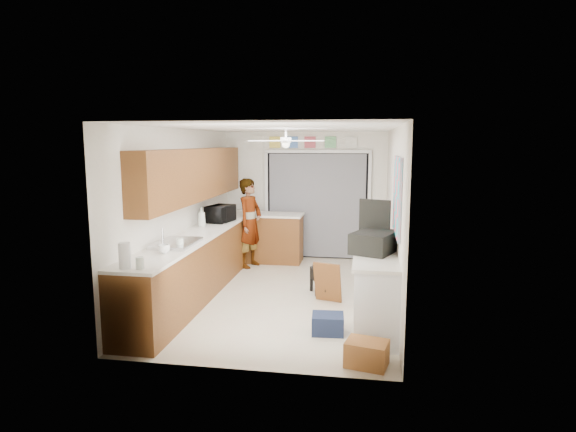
{
  "coord_description": "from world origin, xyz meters",
  "views": [
    {
      "loc": [
        1.2,
        -6.98,
        2.29
      ],
      "look_at": [
        0.0,
        0.4,
        1.15
      ],
      "focal_mm": 30.0,
      "sensor_mm": 36.0,
      "label": 1
    }
  ],
  "objects_px": {
    "microwave": "(220,214)",
    "man": "(250,223)",
    "paper_towel_roll": "(125,256)",
    "suitcase": "(374,242)",
    "soap_bottle": "(202,217)",
    "navy_crate": "(328,324)",
    "cup": "(164,249)",
    "cardboard_box": "(367,353)",
    "dog": "(318,280)"
  },
  "relations": [
    {
      "from": "paper_towel_roll",
      "to": "suitcase",
      "type": "height_order",
      "value": "paper_towel_roll"
    },
    {
      "from": "dog",
      "to": "soap_bottle",
      "type": "bearing_deg",
      "value": 148.85
    },
    {
      "from": "microwave",
      "to": "paper_towel_roll",
      "type": "xyz_separation_m",
      "value": [
        -0.1,
        -3.15,
        -0.0
      ]
    },
    {
      "from": "paper_towel_roll",
      "to": "navy_crate",
      "type": "xyz_separation_m",
      "value": [
        2.14,
        0.85,
        -0.97
      ]
    },
    {
      "from": "suitcase",
      "to": "man",
      "type": "bearing_deg",
      "value": 153.31
    },
    {
      "from": "paper_towel_roll",
      "to": "soap_bottle",
      "type": "bearing_deg",
      "value": 91.39
    },
    {
      "from": "microwave",
      "to": "cup",
      "type": "bearing_deg",
      "value": -168.24
    },
    {
      "from": "cup",
      "to": "navy_crate",
      "type": "height_order",
      "value": "cup"
    },
    {
      "from": "suitcase",
      "to": "dog",
      "type": "distance_m",
      "value": 1.65
    },
    {
      "from": "soap_bottle",
      "to": "navy_crate",
      "type": "xyz_separation_m",
      "value": [
        2.21,
        -1.82,
        -0.99
      ]
    },
    {
      "from": "microwave",
      "to": "navy_crate",
      "type": "bearing_deg",
      "value": -127.21
    },
    {
      "from": "navy_crate",
      "to": "man",
      "type": "xyz_separation_m",
      "value": [
        -1.68,
        2.95,
        0.71
      ]
    },
    {
      "from": "soap_bottle",
      "to": "man",
      "type": "xyz_separation_m",
      "value": [
        0.53,
        1.14,
        -0.28
      ]
    },
    {
      "from": "microwave",
      "to": "suitcase",
      "type": "height_order",
      "value": "microwave"
    },
    {
      "from": "paper_towel_roll",
      "to": "cardboard_box",
      "type": "xyz_separation_m",
      "value": [
        2.61,
        0.05,
        -0.95
      ]
    },
    {
      "from": "navy_crate",
      "to": "man",
      "type": "relative_size",
      "value": 0.23
    },
    {
      "from": "microwave",
      "to": "man",
      "type": "relative_size",
      "value": 0.32
    },
    {
      "from": "soap_bottle",
      "to": "man",
      "type": "relative_size",
      "value": 0.2
    },
    {
      "from": "microwave",
      "to": "man",
      "type": "distance_m",
      "value": 0.79
    },
    {
      "from": "soap_bottle",
      "to": "paper_towel_roll",
      "type": "distance_m",
      "value": 2.66
    },
    {
      "from": "suitcase",
      "to": "navy_crate",
      "type": "height_order",
      "value": "suitcase"
    },
    {
      "from": "man",
      "to": "cardboard_box",
      "type": "bearing_deg",
      "value": -132.02
    },
    {
      "from": "soap_bottle",
      "to": "suitcase",
      "type": "xyz_separation_m",
      "value": [
        2.75,
        -1.44,
        -0.03
      ]
    },
    {
      "from": "microwave",
      "to": "dog",
      "type": "bearing_deg",
      "value": -102.12
    },
    {
      "from": "soap_bottle",
      "to": "man",
      "type": "bearing_deg",
      "value": 65.14
    },
    {
      "from": "navy_crate",
      "to": "suitcase",
      "type": "bearing_deg",
      "value": 35.14
    },
    {
      "from": "dog",
      "to": "microwave",
      "type": "bearing_deg",
      "value": 133.68
    },
    {
      "from": "paper_towel_roll",
      "to": "cardboard_box",
      "type": "height_order",
      "value": "paper_towel_roll"
    },
    {
      "from": "cup",
      "to": "dog",
      "type": "xyz_separation_m",
      "value": [
        1.75,
        1.64,
        -0.78
      ]
    },
    {
      "from": "microwave",
      "to": "suitcase",
      "type": "distance_m",
      "value": 3.22
    },
    {
      "from": "microwave",
      "to": "man",
      "type": "bearing_deg",
      "value": -17.77
    },
    {
      "from": "soap_bottle",
      "to": "navy_crate",
      "type": "distance_m",
      "value": 3.03
    },
    {
      "from": "soap_bottle",
      "to": "navy_crate",
      "type": "relative_size",
      "value": 0.85
    },
    {
      "from": "microwave",
      "to": "suitcase",
      "type": "relative_size",
      "value": 0.86
    },
    {
      "from": "paper_towel_roll",
      "to": "dog",
      "type": "relative_size",
      "value": 0.52
    },
    {
      "from": "paper_towel_roll",
      "to": "suitcase",
      "type": "bearing_deg",
      "value": 24.54
    },
    {
      "from": "suitcase",
      "to": "man",
      "type": "relative_size",
      "value": 0.37
    },
    {
      "from": "cardboard_box",
      "to": "dog",
      "type": "height_order",
      "value": "dog"
    },
    {
      "from": "soap_bottle",
      "to": "cardboard_box",
      "type": "relative_size",
      "value": 0.77
    },
    {
      "from": "microwave",
      "to": "cup",
      "type": "relative_size",
      "value": 3.69
    },
    {
      "from": "soap_bottle",
      "to": "suitcase",
      "type": "bearing_deg",
      "value": -27.66
    },
    {
      "from": "man",
      "to": "dog",
      "type": "xyz_separation_m",
      "value": [
        1.41,
        -1.42,
        -0.61
      ]
    },
    {
      "from": "suitcase",
      "to": "cardboard_box",
      "type": "xyz_separation_m",
      "value": [
        -0.07,
        -1.17,
        -0.94
      ]
    },
    {
      "from": "paper_towel_roll",
      "to": "dog",
      "type": "distance_m",
      "value": 3.16
    },
    {
      "from": "man",
      "to": "dog",
      "type": "bearing_deg",
      "value": -116.89
    },
    {
      "from": "suitcase",
      "to": "cardboard_box",
      "type": "height_order",
      "value": "suitcase"
    },
    {
      "from": "suitcase",
      "to": "navy_crate",
      "type": "relative_size",
      "value": 1.58
    },
    {
      "from": "cup",
      "to": "dog",
      "type": "bearing_deg",
      "value": 43.17
    },
    {
      "from": "dog",
      "to": "navy_crate",
      "type": "bearing_deg",
      "value": -103.03
    },
    {
      "from": "suitcase",
      "to": "paper_towel_roll",
      "type": "bearing_deg",
      "value": -132.91
    }
  ]
}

